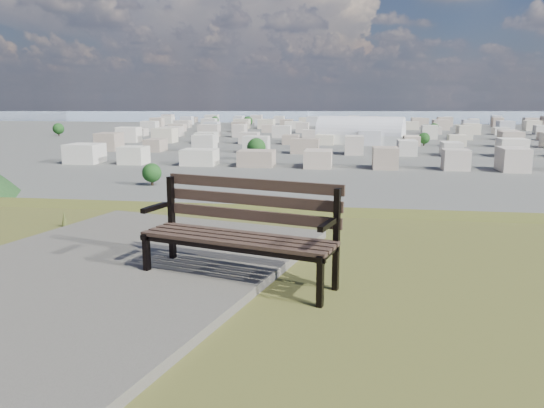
# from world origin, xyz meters

# --- Properties ---
(park_bench) EXTENTS (1.74, 0.95, 0.87)m
(park_bench) POSITION_xyz_m (-1.34, 1.39, 25.49)
(park_bench) COLOR #402E25
(park_bench) RESTS_ON hilltop_mesa
(gravel_patch) EXTENTS (3.83, 4.74, 0.08)m
(gravel_patch) POSITION_xyz_m (-2.60, 1.28, 25.04)
(gravel_patch) COLOR #666359
(gravel_patch) RESTS_ON hilltop_mesa
(grass_tufts) EXTENTS (12.49, 7.38, 0.28)m
(grass_tufts) POSITION_xyz_m (-0.41, -0.52, 25.12)
(grass_tufts) COLOR brown
(grass_tufts) RESTS_ON hilltop_mesa
(arena) EXTENTS (51.95, 30.40, 20.56)m
(arena) POSITION_xyz_m (5.39, 308.39, 4.85)
(arena) COLOR silver
(arena) RESTS_ON ground
(city_blocks) EXTENTS (395.00, 361.00, 7.00)m
(city_blocks) POSITION_xyz_m (0.00, 394.44, 3.50)
(city_blocks) COLOR beige
(city_blocks) RESTS_ON ground
(city_trees) EXTENTS (406.52, 387.20, 9.98)m
(city_trees) POSITION_xyz_m (-26.39, 319.00, 4.83)
(city_trees) COLOR #332719
(city_trees) RESTS_ON ground
(bay_water) EXTENTS (2400.00, 700.00, 0.12)m
(bay_water) POSITION_xyz_m (0.00, 900.00, 0.00)
(bay_water) COLOR #8799AC
(bay_water) RESTS_ON ground
(far_hills) EXTENTS (2050.00, 340.00, 60.00)m
(far_hills) POSITION_xyz_m (-60.92, 1402.93, 25.47)
(far_hills) COLOR #8E9BB0
(far_hills) RESTS_ON ground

